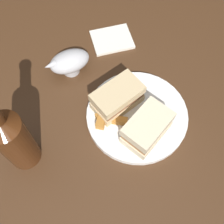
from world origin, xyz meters
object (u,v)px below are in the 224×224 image
object	(u,v)px
sandwich_half_right	(147,128)
plate	(137,115)
sandwich_half_left	(117,98)
gravy_boat	(69,62)
cider_bottle	(12,138)
napkin	(112,40)

from	to	relation	value
sandwich_half_right	plate	bearing A→B (deg)	-88.47
plate	sandwich_half_left	distance (m)	0.07
plate	sandwich_half_left	bearing A→B (deg)	-45.59
sandwich_half_left	sandwich_half_right	xyz separation A→B (m)	(-0.04, 0.09, 0.00)
gravy_boat	cider_bottle	distance (m)	0.26
sandwich_half_left	cider_bottle	world-z (taller)	cider_bottle
sandwich_half_right	sandwich_half_left	bearing A→B (deg)	-67.03
plate	napkin	world-z (taller)	plate
gravy_boat	napkin	xyz separation A→B (m)	(-0.13, -0.07, -0.03)
napkin	gravy_boat	bearing A→B (deg)	27.85
cider_bottle	napkin	distance (m)	0.40
sandwich_half_left	cider_bottle	xyz separation A→B (m)	(0.23, 0.06, 0.05)
sandwich_half_right	cider_bottle	world-z (taller)	cider_bottle
sandwich_half_left	gravy_boat	xyz separation A→B (m)	(0.09, -0.14, -0.01)
sandwich_half_left	gravy_boat	bearing A→B (deg)	-57.95
cider_bottle	napkin	world-z (taller)	cider_bottle
sandwich_half_right	cider_bottle	distance (m)	0.28
plate	cider_bottle	distance (m)	0.29
sandwich_half_left	gravy_boat	size ratio (longest dim) A/B	1.09
cider_bottle	plate	bearing A→B (deg)	-175.27
plate	sandwich_half_right	size ratio (longest dim) A/B	1.90
gravy_boat	napkin	bearing A→B (deg)	-152.15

